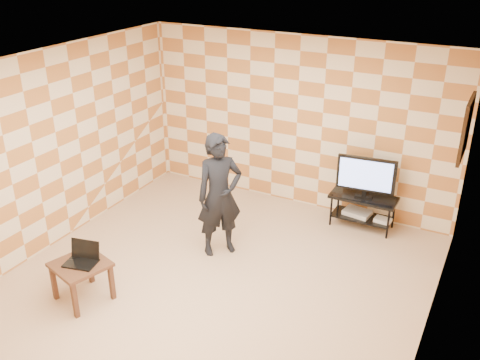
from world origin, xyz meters
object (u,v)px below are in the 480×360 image
(tv, at_px, (366,175))
(person, at_px, (220,195))
(side_table, at_px, (81,270))
(tv_stand, at_px, (363,205))

(tv, relative_size, person, 0.49)
(tv, relative_size, side_table, 1.16)
(side_table, bearing_deg, tv_stand, 53.04)
(tv, bearing_deg, side_table, -126.98)
(tv_stand, height_order, person, person)
(tv, height_order, side_table, tv)
(side_table, relative_size, person, 0.43)
(person, bearing_deg, side_table, -167.07)
(tv_stand, height_order, tv, tv)
(tv_stand, xyz_separation_m, tv, (-0.00, -0.00, 0.47))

